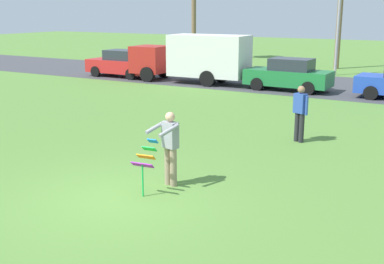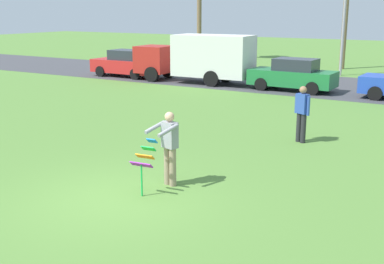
{
  "view_description": "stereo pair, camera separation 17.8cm",
  "coord_description": "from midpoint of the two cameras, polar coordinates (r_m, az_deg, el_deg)",
  "views": [
    {
      "loc": [
        6.32,
        -7.83,
        3.97
      ],
      "look_at": [
        0.57,
        2.34,
        1.05
      ],
      "focal_mm": 46.18,
      "sensor_mm": 36.0,
      "label": 1
    },
    {
      "loc": [
        6.47,
        -7.74,
        3.97
      ],
      "look_at": [
        0.57,
        2.34,
        1.05
      ],
      "focal_mm": 46.18,
      "sensor_mm": 36.0,
      "label": 2
    }
  ],
  "objects": [
    {
      "name": "ground_plane",
      "position": [
        10.83,
        -9.32,
        -7.67
      ],
      "size": [
        120.0,
        120.0,
        0.0
      ],
      "primitive_type": "plane",
      "color": "#568438"
    },
    {
      "name": "road_strip",
      "position": [
        27.09,
        15.56,
        5.11
      ],
      "size": [
        120.0,
        8.0,
        0.01
      ],
      "primitive_type": "cube",
      "color": "#424247",
      "rests_on": "ground"
    },
    {
      "name": "person_kite_flyer",
      "position": [
        11.23,
        -3.04,
        -1.59
      ],
      "size": [
        0.66,
        0.74,
        1.73
      ],
      "color": "gray",
      "rests_on": "ground"
    },
    {
      "name": "kite_held",
      "position": [
        10.78,
        -5.82,
        -3.1
      ],
      "size": [
        0.52,
        0.66,
        1.19
      ],
      "color": "blue",
      "rests_on": "ground"
    },
    {
      "name": "parked_car_red",
      "position": [
        30.05,
        -8.3,
        7.79
      ],
      "size": [
        4.22,
        1.87,
        1.6
      ],
      "color": "red",
      "rests_on": "ground"
    },
    {
      "name": "parked_truck_red_cab",
      "position": [
        27.21,
        0.2,
        8.64
      ],
      "size": [
        6.77,
        2.3,
        2.62
      ],
      "color": "#B2231E",
      "rests_on": "ground"
    },
    {
      "name": "parked_car_green",
      "position": [
        25.13,
        10.91,
        6.48
      ],
      "size": [
        4.23,
        1.9,
        1.6
      ],
      "color": "#1E7238",
      "rests_on": "ground"
    },
    {
      "name": "streetlight_pole",
      "position": [
        31.69,
        16.57,
        13.53
      ],
      "size": [
        0.24,
        1.65,
        7.0
      ],
      "color": "#9E9EA3",
      "rests_on": "ground"
    },
    {
      "name": "person_walker_near",
      "position": [
        15.3,
        12.05,
        2.28
      ],
      "size": [
        0.53,
        0.35,
        1.73
      ],
      "color": "#26262B",
      "rests_on": "ground"
    }
  ]
}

